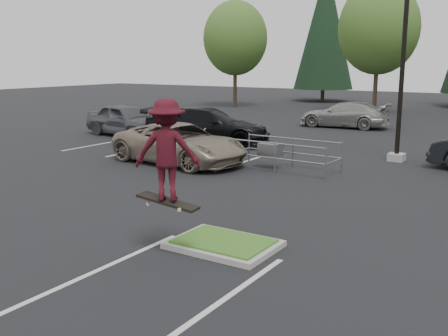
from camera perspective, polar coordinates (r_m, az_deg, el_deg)
The scene contains 13 objects.
ground at distance 11.35m, azimuth -0.01°, elevation -8.62°, with size 120.00×120.00×0.00m, color black.
grass_median at distance 11.32m, azimuth -0.01°, elevation -8.25°, with size 2.20×1.60×0.16m.
stall_lines at distance 17.04m, azimuth 7.07°, elevation -1.77°, with size 22.62×17.60×0.01m.
light_pole at distance 21.62m, azimuth 19.01°, elevation 12.69°, with size 0.70×0.60×10.12m.
decid_a at distance 45.69m, azimuth 1.24°, elevation 13.70°, with size 5.44×5.44×8.91m.
decid_b at distance 41.27m, azimuth 16.47°, elevation 14.11°, with size 5.89×5.89×9.64m.
conif_a at distance 52.89m, azimuth 10.94°, elevation 14.86°, with size 5.72×5.72×13.00m.
cart_corral at distance 19.35m, azimuth 5.42°, elevation 1.98°, with size 4.01×1.60×1.12m.
skateboarder at distance 10.39m, azimuth -6.27°, elevation 1.91°, with size 1.50×1.27×2.18m.
car_l_tan at distance 20.36m, azimuth -4.85°, elevation 2.68°, with size 2.58×5.59×1.55m, color gray.
car_l_black at distance 25.05m, azimuth -2.04°, elevation 4.62°, with size 2.44×6.01×1.74m, color black.
car_l_grey at distance 28.25m, azimuth -10.65°, elevation 5.17°, with size 2.00×4.98×1.70m, color #484B4F.
car_far_silver at distance 32.16m, azimuth 12.95°, elevation 5.68°, with size 2.12×5.22×1.52m, color #A0A09B.
Camera 1 is at (5.73, -8.97, 3.93)m, focal length 42.00 mm.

